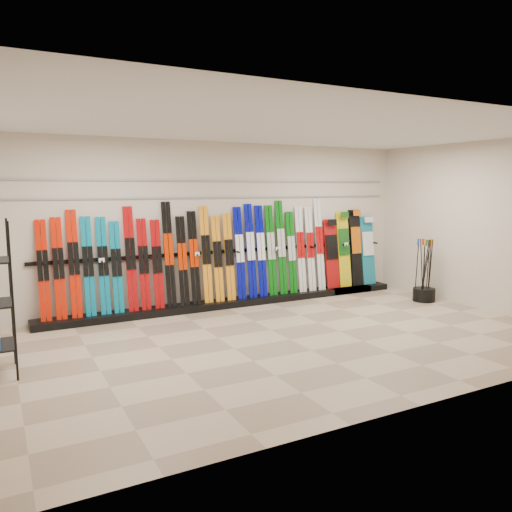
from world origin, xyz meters
TOP-DOWN VIEW (x-y plane):
  - floor at (0.00, 0.00)m, footprint 8.00×8.00m
  - back_wall at (0.00, 2.50)m, footprint 8.00×0.00m
  - right_wall at (4.00, 0.00)m, footprint 0.00×5.00m
  - ceiling at (0.00, 0.00)m, footprint 8.00×8.00m
  - ski_rack_base at (0.22, 2.28)m, footprint 8.00×0.40m
  - skis at (-0.41, 2.35)m, footprint 5.37×0.27m
  - snowboards at (2.94, 2.36)m, footprint 1.28×0.25m
  - pole_bin at (3.60, 0.90)m, footprint 0.42×0.42m
  - ski_poles at (3.62, 0.93)m, footprint 0.26×0.28m
  - slatwall_rail_0 at (0.00, 2.48)m, footprint 7.60×0.02m
  - slatwall_rail_1 at (0.00, 2.48)m, footprint 7.60×0.02m

SIDE VIEW (x-z plane):
  - floor at x=0.00m, z-range 0.00..0.00m
  - ski_rack_base at x=0.22m, z-range 0.00..0.12m
  - pole_bin at x=3.60m, z-range 0.00..0.25m
  - ski_poles at x=3.62m, z-range 0.02..1.20m
  - snowboards at x=2.94m, z-range 0.07..1.67m
  - skis at x=-0.41m, z-range 0.04..1.86m
  - back_wall at x=0.00m, z-range -2.50..5.50m
  - right_wall at x=4.00m, z-range -1.00..4.00m
  - slatwall_rail_0 at x=0.00m, z-range 1.98..2.02m
  - slatwall_rail_1 at x=0.00m, z-range 2.28..2.31m
  - ceiling at x=0.00m, z-range 3.00..3.00m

